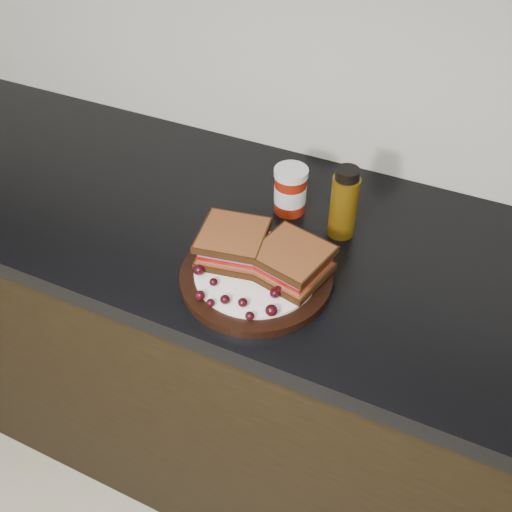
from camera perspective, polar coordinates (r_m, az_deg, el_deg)
The scene contains 27 objects.
base_cabinets at distance 1.54m, azimuth -3.50°, elevation -9.74°, with size 3.96×0.58×0.86m, color black.
countertop at distance 1.21m, azimuth -4.39°, elevation 3.34°, with size 3.98×0.60×0.04m, color black.
plate at distance 1.05m, azimuth -0.00°, elevation -2.05°, with size 0.28×0.28×0.02m, color black.
sandwich_left at distance 1.05m, azimuth -2.31°, elevation 1.27°, with size 0.12×0.12×0.05m, color brown, non-canonical shape.
sandwich_right at distance 1.01m, azimuth 3.59°, elevation -0.60°, with size 0.12×0.12×0.05m, color brown, non-canonical shape.
grape_0 at distance 1.03m, azimuth -5.74°, elevation -1.39°, with size 0.02×0.02×0.02m, color black.
grape_1 at distance 1.01m, azimuth -4.28°, elevation -2.61°, with size 0.02×0.02×0.01m, color black.
grape_2 at distance 0.99m, azimuth -5.64°, elevation -3.95°, with size 0.02×0.02×0.02m, color black.
grape_3 at distance 0.97m, azimuth -4.57°, elevation -4.69°, with size 0.02×0.02×0.01m, color black.
grape_4 at distance 0.98m, azimuth -3.12°, elevation -4.36°, with size 0.02×0.02×0.02m, color black.
grape_5 at distance 0.97m, azimuth -1.34°, elevation -4.67°, with size 0.02×0.02×0.02m, color black.
grape_6 at distance 0.95m, azimuth -0.64°, elevation -6.00°, with size 0.02×0.02×0.01m, color black.
grape_7 at distance 0.96m, azimuth 1.54°, elevation -5.44°, with size 0.02×0.02×0.02m, color black.
grape_8 at distance 0.98m, azimuth 1.90°, elevation -3.73°, with size 0.02×0.02×0.02m, color black.
grape_9 at distance 0.99m, azimuth 2.21°, elevation -3.47°, with size 0.02×0.02×0.02m, color black.
grape_10 at distance 1.01m, azimuth 4.12°, elevation -2.52°, with size 0.02×0.02×0.02m, color black.
grape_11 at distance 1.02m, azimuth 3.43°, elevation -1.72°, with size 0.02×0.02×0.02m, color black.
grape_12 at distance 1.04m, azimuth 4.72°, elevation -1.05°, with size 0.02×0.02×0.02m, color black.
grape_13 at distance 1.08m, azimuth -1.00°, elevation 1.33°, with size 0.02×0.02×0.01m, color black.
grape_14 at distance 1.08m, azimuth -2.67°, elevation 1.00°, with size 0.02×0.02×0.01m, color black.
grape_15 at distance 1.05m, azimuth -2.66°, elevation 0.11°, with size 0.02×0.02×0.02m, color black.
grape_16 at distance 1.05m, azimuth -4.88°, elevation -0.46°, with size 0.02×0.02×0.01m, color black.
grape_17 at distance 1.08m, azimuth -1.51°, elevation 1.34°, with size 0.02×0.02×0.02m, color black.
grape_18 at distance 1.08m, azimuth -2.68°, elevation 1.14°, with size 0.02×0.02×0.02m, color black.
grape_19 at distance 1.07m, azimuth -4.04°, elevation 0.84°, with size 0.02×0.02×0.02m, color black.
condiment_jar at distance 1.18m, azimuth 3.45°, elevation 6.59°, with size 0.07×0.07×0.10m, color maroon.
oil_bottle at distance 1.12m, azimuth 8.79°, elevation 5.32°, with size 0.05×0.05×0.15m, color #4B3207.
Camera 1 is at (0.48, 0.89, 1.65)m, focal length 40.00 mm.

